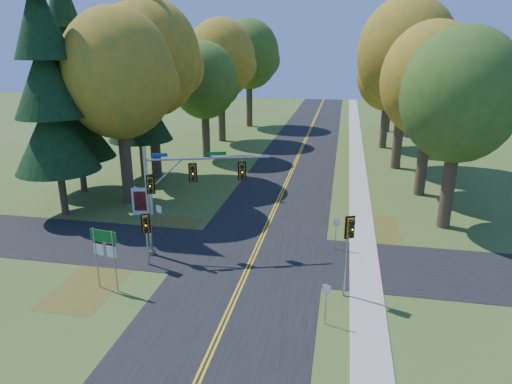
% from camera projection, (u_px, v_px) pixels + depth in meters
% --- Properties ---
extents(ground, '(160.00, 160.00, 0.00)m').
position_uv_depth(ground, '(247.00, 272.00, 24.33)').
color(ground, '#3B581F').
rests_on(ground, ground).
extents(road_main, '(8.00, 160.00, 0.02)m').
position_uv_depth(road_main, '(247.00, 272.00, 24.32)').
color(road_main, black).
rests_on(road_main, ground).
extents(road_cross, '(60.00, 6.00, 0.02)m').
position_uv_depth(road_cross, '(254.00, 255.00, 26.19)').
color(road_cross, black).
rests_on(road_cross, ground).
extents(centerline_left, '(0.10, 160.00, 0.01)m').
position_uv_depth(centerline_left, '(245.00, 271.00, 24.34)').
color(centerline_left, gold).
rests_on(centerline_left, road_main).
extents(centerline_right, '(0.10, 160.00, 0.01)m').
position_uv_depth(centerline_right, '(248.00, 272.00, 24.30)').
color(centerline_right, gold).
rests_on(centerline_right, road_main).
extents(sidewalk_east, '(1.60, 160.00, 0.06)m').
position_uv_depth(sidewalk_east, '(366.00, 282.00, 23.20)').
color(sidewalk_east, '#9E998E').
rests_on(sidewalk_east, ground).
extents(leaf_patch_w_near, '(4.00, 6.00, 0.00)m').
position_uv_depth(leaf_patch_w_near, '(161.00, 233.00, 29.23)').
color(leaf_patch_w_near, brown).
rests_on(leaf_patch_w_near, ground).
extents(leaf_patch_e, '(3.50, 8.00, 0.00)m').
position_uv_depth(leaf_patch_e, '(372.00, 237.00, 28.69)').
color(leaf_patch_e, brown).
rests_on(leaf_patch_e, ground).
extents(leaf_patch_w_far, '(3.00, 5.00, 0.00)m').
position_uv_depth(leaf_patch_w_far, '(88.00, 286.00, 22.88)').
color(leaf_patch_w_far, brown).
rests_on(leaf_patch_w_far, ground).
extents(tree_w_a, '(8.00, 8.00, 14.15)m').
position_uv_depth(tree_w_a, '(120.00, 75.00, 32.14)').
color(tree_w_a, '#38281C').
rests_on(tree_w_a, ground).
extents(tree_e_a, '(7.20, 7.20, 12.73)m').
position_uv_depth(tree_e_a, '(461.00, 96.00, 27.77)').
color(tree_e_a, '#38281C').
rests_on(tree_e_a, ground).
extents(tree_w_b, '(8.60, 8.60, 15.38)m').
position_uv_depth(tree_w_b, '(150.00, 59.00, 38.42)').
color(tree_w_b, '#38281C').
rests_on(tree_w_b, ground).
extents(tree_e_b, '(7.60, 7.60, 13.33)m').
position_uv_depth(tree_e_b, '(433.00, 81.00, 34.11)').
color(tree_e_b, '#38281C').
rests_on(tree_e_b, ground).
extents(tree_w_c, '(6.80, 6.80, 11.91)m').
position_uv_depth(tree_w_c, '(205.00, 81.00, 46.41)').
color(tree_w_c, '#38281C').
rests_on(tree_w_c, ground).
extents(tree_e_c, '(8.80, 8.80, 15.79)m').
position_uv_depth(tree_e_c, '(407.00, 54.00, 41.33)').
color(tree_e_c, '#38281C').
rests_on(tree_e_c, ground).
extents(tree_w_d, '(8.20, 8.20, 14.56)m').
position_uv_depth(tree_w_d, '(221.00, 59.00, 54.08)').
color(tree_w_d, '#38281C').
rests_on(tree_w_d, ground).
extents(tree_e_d, '(7.00, 7.00, 12.32)m').
position_uv_depth(tree_e_d, '(389.00, 75.00, 50.76)').
color(tree_e_d, '#38281C').
rests_on(tree_e_d, ground).
extents(tree_w_e, '(8.40, 8.40, 14.97)m').
position_uv_depth(tree_w_e, '(250.00, 55.00, 63.94)').
color(tree_w_e, '#38281C').
rests_on(tree_w_e, ground).
extents(tree_e_e, '(7.80, 7.80, 13.74)m').
position_uv_depth(tree_e_e, '(393.00, 62.00, 60.23)').
color(tree_e_e, '#38281C').
rests_on(tree_e_e, ground).
extents(pine_a, '(5.60, 5.60, 19.48)m').
position_uv_depth(pine_a, '(48.00, 82.00, 29.69)').
color(pine_a, '#38281C').
rests_on(pine_a, ground).
extents(pine_b, '(5.60, 5.60, 17.31)m').
position_uv_depth(pine_b, '(72.00, 90.00, 34.95)').
color(pine_b, '#38281C').
rests_on(pine_b, ground).
extents(pine_c, '(5.60, 5.60, 20.56)m').
position_uv_depth(pine_c, '(136.00, 67.00, 38.59)').
color(pine_c, '#38281C').
rests_on(pine_c, ground).
extents(traffic_mast, '(6.69, 2.49, 6.34)m').
position_uv_depth(traffic_mast, '(179.00, 186.00, 25.21)').
color(traffic_mast, gray).
rests_on(traffic_mast, ground).
extents(east_signal_pole, '(0.45, 0.55, 4.20)m').
position_uv_depth(east_signal_pole, '(349.00, 236.00, 20.89)').
color(east_signal_pole, gray).
rests_on(east_signal_pole, ground).
extents(ped_signal_pole, '(0.46, 0.55, 3.08)m').
position_uv_depth(ped_signal_pole, '(146.00, 228.00, 24.22)').
color(ped_signal_pole, '#92969A').
rests_on(ped_signal_pole, ground).
extents(route_sign_cluster, '(1.49, 0.30, 3.22)m').
position_uv_depth(route_sign_cluster, '(104.00, 247.00, 21.95)').
color(route_sign_cluster, gray).
rests_on(route_sign_cluster, ground).
extents(info_kiosk, '(1.43, 0.47, 1.96)m').
position_uv_depth(info_kiosk, '(142.00, 201.00, 32.18)').
color(info_kiosk, silver).
rests_on(info_kiosk, ground).
extents(reg_sign_e_north, '(0.39, 0.06, 2.02)m').
position_uv_depth(reg_sign_e_north, '(336.00, 228.00, 26.55)').
color(reg_sign_e_north, gray).
rests_on(reg_sign_e_north, ground).
extents(reg_sign_e_south, '(0.35, 0.18, 1.97)m').
position_uv_depth(reg_sign_e_south, '(326.00, 297.00, 19.38)').
color(reg_sign_e_south, gray).
rests_on(reg_sign_e_south, ground).
extents(reg_sign_w, '(0.40, 0.19, 2.19)m').
position_uv_depth(reg_sign_w, '(159.00, 215.00, 28.19)').
color(reg_sign_w, gray).
rests_on(reg_sign_w, ground).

